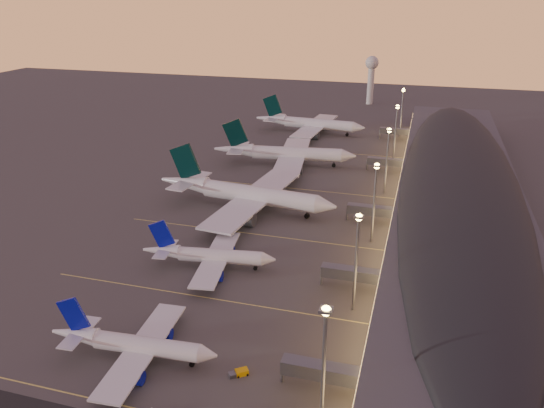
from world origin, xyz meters
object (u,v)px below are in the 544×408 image
Objects in this scene: airliner_wide_mid at (284,153)px; airliner_narrow_south at (133,344)px; baggage_tug_b at (239,373)px; airliner_narrow_north at (209,256)px; airliner_wide_far at (309,124)px; radar_tower at (371,72)px; airliner_wide_near at (245,194)px.

airliner_narrow_south is at bearing -95.99° from airliner_wide_mid.
airliner_wide_mid is 15.56× the size of baggage_tug_b.
airliner_narrow_north is (-0.17, 42.24, 0.08)m from airliner_narrow_south.
airliner_wide_far is (-1.99, 60.32, -0.17)m from airliner_wide_mid.
airliner_narrow_north is 1.19× the size of radar_tower.
airliner_narrow_south is 23.76m from baggage_tug_b.
airliner_narrow_north is 98.58m from airliner_wide_mid.
radar_tower reaches higher than airliner_wide_near.
airliner_narrow_north is at bearing -77.90° from airliner_wide_near.
airliner_narrow_south is at bearing -97.89° from airliner_narrow_north.
airliner_wide_near reaches higher than airliner_narrow_south.
airliner_wide_far is (-6.34, 201.04, 1.65)m from airliner_narrow_south.
airliner_wide_mid is 153.32m from radar_tower.
airliner_wide_far is 15.08× the size of baggage_tug_b.
airliner_wide_mid is 1.98× the size of radar_tower.
airliner_narrow_south is 0.98× the size of airliner_narrow_north.
baggage_tug_b is (27.89, -139.56, -4.76)m from airliner_wide_mid.
airliner_narrow_north is at bearing 83.87° from baggage_tug_b.
baggage_tug_b is at bearing -77.06° from airliner_wide_far.
airliner_narrow_south is 9.14× the size of baggage_tug_b.
baggage_tug_b is at bearing -65.43° from airliner_wide_near.
airliner_wide_near reaches higher than baggage_tug_b.
radar_tower is (21.18, 205.12, 16.20)m from airliner_wide_near.
airliner_narrow_north is 158.93m from airliner_wide_far.
airliner_narrow_south is 0.55× the size of airliner_wide_near.
airliner_narrow_north is 47.53m from baggage_tug_b.
baggage_tug_b is at bearing -1.29° from airliner_narrow_south.
airliner_narrow_south is 86.75m from airliner_wide_near.
airliner_wide_mid is 60.35m from airliner_wide_far.
airliner_wide_near reaches higher than airliner_narrow_north.
airliner_wide_far reaches higher than airliner_narrow_south.
airliner_wide_near is (-4.52, 44.35, 2.10)m from airliner_narrow_north.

